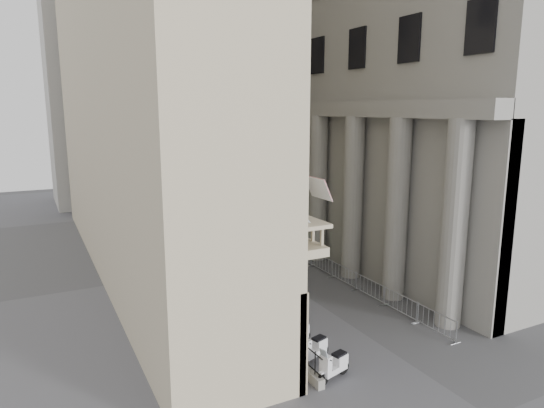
# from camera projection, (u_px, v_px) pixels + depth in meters

# --- Properties ---
(far_building) EXTENTS (22.00, 10.00, 30.00)m
(far_building) POSITION_uv_depth(u_px,v_px,m) (149.00, 69.00, 55.76)
(far_building) COLOR beige
(far_building) RESTS_ON ground
(iron_fence) EXTENTS (0.30, 28.00, 1.40)m
(iron_fence) POSITION_uv_depth(u_px,v_px,m) (201.00, 277.00, 30.47)
(iron_fence) COLOR black
(iron_fence) RESTS_ON ground
(blue_awning) EXTENTS (1.60, 3.00, 3.00)m
(blue_awning) POSITION_uv_depth(u_px,v_px,m) (266.00, 234.00, 41.22)
(blue_awning) COLOR navy
(blue_awning) RESTS_ON ground
(flag) EXTENTS (1.00, 1.40, 8.20)m
(flag) POSITION_uv_depth(u_px,v_px,m) (314.00, 376.00, 19.22)
(flag) COLOR #9E0C11
(flag) RESTS_ON ground
(scooter_0) EXTENTS (1.50, 0.92, 1.50)m
(scooter_0) POSITION_uv_depth(u_px,v_px,m) (334.00, 379.00, 18.98)
(scooter_0) COLOR white
(scooter_0) RESTS_ON ground
(scooter_1) EXTENTS (1.50, 0.92, 1.50)m
(scooter_1) POSITION_uv_depth(u_px,v_px,m) (314.00, 362.00, 20.28)
(scooter_1) COLOR white
(scooter_1) RESTS_ON ground
(scooter_2) EXTENTS (1.50, 0.92, 1.50)m
(scooter_2) POSITION_uv_depth(u_px,v_px,m) (296.00, 346.00, 21.58)
(scooter_2) COLOR white
(scooter_2) RESTS_ON ground
(scooter_3) EXTENTS (1.50, 0.92, 1.50)m
(scooter_3) POSITION_uv_depth(u_px,v_px,m) (281.00, 333.00, 22.88)
(scooter_3) COLOR white
(scooter_3) RESTS_ON ground
(scooter_4) EXTENTS (1.50, 0.92, 1.50)m
(scooter_4) POSITION_uv_depth(u_px,v_px,m) (267.00, 321.00, 24.17)
(scooter_4) COLOR white
(scooter_4) RESTS_ON ground
(scooter_5) EXTENTS (1.50, 0.92, 1.50)m
(scooter_5) POSITION_uv_depth(u_px,v_px,m) (254.00, 310.00, 25.47)
(scooter_5) COLOR white
(scooter_5) RESTS_ON ground
(scooter_6) EXTENTS (1.50, 0.92, 1.50)m
(scooter_6) POSITION_uv_depth(u_px,v_px,m) (243.00, 300.00, 26.77)
(scooter_6) COLOR white
(scooter_6) RESTS_ON ground
(scooter_7) EXTENTS (1.50, 0.92, 1.50)m
(scooter_7) POSITION_uv_depth(u_px,v_px,m) (233.00, 292.00, 28.07)
(scooter_7) COLOR white
(scooter_7) RESTS_ON ground
(scooter_8) EXTENTS (1.50, 0.92, 1.50)m
(scooter_8) POSITION_uv_depth(u_px,v_px,m) (224.00, 284.00, 29.37)
(scooter_8) COLOR white
(scooter_8) RESTS_ON ground
(scooter_9) EXTENTS (1.50, 0.92, 1.50)m
(scooter_9) POSITION_uv_depth(u_px,v_px,m) (215.00, 276.00, 30.67)
(scooter_9) COLOR white
(scooter_9) RESTS_ON ground
(scooter_10) EXTENTS (1.50, 0.92, 1.50)m
(scooter_10) POSITION_uv_depth(u_px,v_px,m) (207.00, 269.00, 31.97)
(scooter_10) COLOR white
(scooter_10) RESTS_ON ground
(scooter_11) EXTENTS (1.50, 0.92, 1.50)m
(scooter_11) POSITION_uv_depth(u_px,v_px,m) (200.00, 263.00, 33.26)
(scooter_11) COLOR white
(scooter_11) RESTS_ON ground
(scooter_12) EXTENTS (1.50, 0.92, 1.50)m
(scooter_12) POSITION_uv_depth(u_px,v_px,m) (193.00, 257.00, 34.56)
(scooter_12) COLOR white
(scooter_12) RESTS_ON ground
(scooter_13) EXTENTS (1.50, 0.92, 1.50)m
(scooter_13) POSITION_uv_depth(u_px,v_px,m) (187.00, 252.00, 35.86)
(scooter_13) COLOR white
(scooter_13) RESTS_ON ground
(scooter_14) EXTENTS (1.50, 0.92, 1.50)m
(scooter_14) POSITION_uv_depth(u_px,v_px,m) (181.00, 247.00, 37.16)
(scooter_14) COLOR white
(scooter_14) RESTS_ON ground
(barrier_0) EXTENTS (0.60, 2.40, 1.10)m
(barrier_0) POSITION_uv_depth(u_px,v_px,m) (436.00, 333.00, 22.84)
(barrier_0) COLOR #B1B4B9
(barrier_0) RESTS_ON ground
(barrier_1) EXTENTS (0.60, 2.40, 1.10)m
(barrier_1) POSITION_uv_depth(u_px,v_px,m) (399.00, 314.00, 25.02)
(barrier_1) COLOR #B1B4B9
(barrier_1) RESTS_ON ground
(barrier_2) EXTENTS (0.60, 2.40, 1.10)m
(barrier_2) POSITION_uv_depth(u_px,v_px,m) (369.00, 297.00, 27.21)
(barrier_2) COLOR #B1B4B9
(barrier_2) RESTS_ON ground
(barrier_3) EXTENTS (0.60, 2.40, 1.10)m
(barrier_3) POSITION_uv_depth(u_px,v_px,m) (343.00, 283.00, 29.40)
(barrier_3) COLOR #B1B4B9
(barrier_3) RESTS_ON ground
(barrier_4) EXTENTS (0.60, 2.40, 1.10)m
(barrier_4) POSITION_uv_depth(u_px,v_px,m) (321.00, 271.00, 31.59)
(barrier_4) COLOR #B1B4B9
(barrier_4) RESTS_ON ground
(barrier_5) EXTENTS (0.60, 2.40, 1.10)m
(barrier_5) POSITION_uv_depth(u_px,v_px,m) (302.00, 261.00, 33.78)
(barrier_5) COLOR #B1B4B9
(barrier_5) RESTS_ON ground
(barrier_6) EXTENTS (0.60, 2.40, 1.10)m
(barrier_6) POSITION_uv_depth(u_px,v_px,m) (285.00, 252.00, 35.97)
(barrier_6) COLOR #B1B4B9
(barrier_6) RESTS_ON ground
(barrier_7) EXTENTS (0.60, 2.40, 1.10)m
(barrier_7) POSITION_uv_depth(u_px,v_px,m) (270.00, 243.00, 38.16)
(barrier_7) COLOR #B1B4B9
(barrier_7) RESTS_ON ground
(barrier_8) EXTENTS (0.60, 2.40, 1.10)m
(barrier_8) POSITION_uv_depth(u_px,v_px,m) (256.00, 236.00, 40.34)
(barrier_8) COLOR #B1B4B9
(barrier_8) RESTS_ON ground
(barrier_9) EXTENTS (0.60, 2.40, 1.10)m
(barrier_9) POSITION_uv_depth(u_px,v_px,m) (244.00, 230.00, 42.53)
(barrier_9) COLOR #B1B4B9
(barrier_9) RESTS_ON ground
(security_tent) EXTENTS (3.66, 3.66, 2.97)m
(security_tent) POSITION_uv_depth(u_px,v_px,m) (187.00, 222.00, 34.60)
(security_tent) COLOR white
(security_tent) RESTS_ON ground
(street_lamp) EXTENTS (2.76, 0.28, 8.45)m
(street_lamp) POSITION_uv_depth(u_px,v_px,m) (193.00, 181.00, 36.65)
(street_lamp) COLOR #95989D
(street_lamp) RESTS_ON ground
(info_kiosk) EXTENTS (0.50, 0.83, 1.69)m
(info_kiosk) POSITION_uv_depth(u_px,v_px,m) (207.00, 268.00, 29.59)
(info_kiosk) COLOR black
(info_kiosk) RESTS_ON ground
(pedestrian_a) EXTENTS (0.85, 0.70, 2.01)m
(pedestrian_a) POSITION_uv_depth(u_px,v_px,m) (206.00, 226.00, 39.65)
(pedestrian_a) COLOR black
(pedestrian_a) RESTS_ON ground
(pedestrian_b) EXTENTS (0.92, 0.73, 1.83)m
(pedestrian_b) POSITION_uv_depth(u_px,v_px,m) (198.00, 213.00, 45.08)
(pedestrian_b) COLOR black
(pedestrian_b) RESTS_ON ground
(pedestrian_c) EXTENTS (0.96, 0.87, 1.64)m
(pedestrian_c) POSITION_uv_depth(u_px,v_px,m) (191.00, 216.00, 44.26)
(pedestrian_c) COLOR black
(pedestrian_c) RESTS_ON ground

